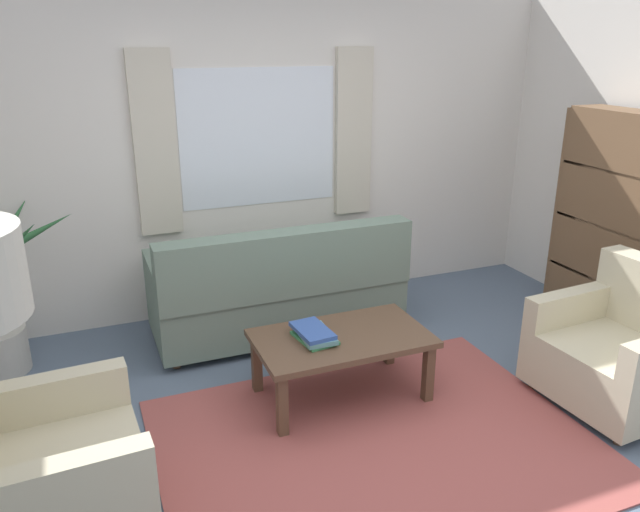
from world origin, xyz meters
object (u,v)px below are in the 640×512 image
(bookshelf, at_px, (613,223))
(coffee_table, at_px, (342,344))
(book_stack_on_table, at_px, (314,334))
(armchair_left, at_px, (38,475))
(armchair_right, at_px, (624,350))
(couch, at_px, (279,291))

(bookshelf, bearing_deg, coffee_table, 93.85)
(book_stack_on_table, bearing_deg, coffee_table, -5.52)
(coffee_table, distance_m, book_stack_on_table, 0.20)
(armchair_left, relative_size, armchair_right, 0.99)
(couch, bearing_deg, bookshelf, 160.56)
(couch, xyz_separation_m, armchair_right, (1.73, -1.70, -0.01))
(armchair_right, xyz_separation_m, coffee_table, (-1.65, 0.69, 0.03))
(couch, bearing_deg, coffee_table, 94.85)
(couch, distance_m, book_stack_on_table, 1.00)
(coffee_table, distance_m, bookshelf, 2.39)
(couch, distance_m, armchair_left, 2.32)
(armchair_right, distance_m, book_stack_on_table, 1.96)
(armchair_right, bearing_deg, coffee_table, -116.81)
(armchair_left, relative_size, book_stack_on_table, 2.69)
(couch, height_order, armchair_right, couch)
(book_stack_on_table, bearing_deg, armchair_right, -21.27)
(armchair_right, bearing_deg, bookshelf, 137.21)
(armchair_right, xyz_separation_m, bookshelf, (0.68, 0.85, 0.53))
(armchair_right, xyz_separation_m, book_stack_on_table, (-1.83, 0.71, 0.12))
(couch, distance_m, coffee_table, 1.01)
(coffee_table, bearing_deg, armchair_left, -161.29)
(coffee_table, relative_size, book_stack_on_table, 3.35)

